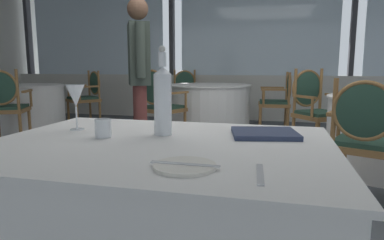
{
  "coord_description": "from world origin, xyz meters",
  "views": [
    {
      "loc": [
        0.42,
        -2.93,
        1.02
      ],
      "look_at": [
        0.06,
        -1.51,
        0.79
      ],
      "focal_mm": 32.14,
      "sensor_mm": 36.0,
      "label": 1
    }
  ],
  "objects_px": {
    "water_bottle": "(163,99)",
    "dining_chair_2_2": "(187,91)",
    "dining_chair_1_0": "(366,133)",
    "side_plate": "(185,166)",
    "dining_chair_2_0": "(159,100)",
    "dining_chair_0_2": "(88,93)",
    "diner_person_0": "(139,71)",
    "water_tumbler": "(103,128)",
    "dining_chair_0_1": "(4,101)",
    "wine_glass": "(76,97)",
    "menu_book": "(264,133)",
    "dining_chair_1_2": "(314,104)",
    "dining_chair_2_1": "(280,97)"
  },
  "relations": [
    {
      "from": "water_tumbler",
      "to": "dining_chair_2_1",
      "type": "relative_size",
      "value": 0.08
    },
    {
      "from": "dining_chair_0_2",
      "to": "dining_chair_2_0",
      "type": "distance_m",
      "value": 1.94
    },
    {
      "from": "menu_book",
      "to": "dining_chair_2_0",
      "type": "height_order",
      "value": "dining_chair_2_0"
    },
    {
      "from": "dining_chair_0_1",
      "to": "dining_chair_0_2",
      "type": "relative_size",
      "value": 1.05
    },
    {
      "from": "dining_chair_1_2",
      "to": "dining_chair_2_2",
      "type": "height_order",
      "value": "dining_chair_1_2"
    },
    {
      "from": "dining_chair_0_1",
      "to": "dining_chair_0_2",
      "type": "xyz_separation_m",
      "value": [
        0.18,
        1.69,
        -0.03
      ]
    },
    {
      "from": "dining_chair_0_2",
      "to": "diner_person_0",
      "type": "bearing_deg",
      "value": 78.04
    },
    {
      "from": "water_tumbler",
      "to": "water_bottle",
      "type": "bearing_deg",
      "value": 26.38
    },
    {
      "from": "wine_glass",
      "to": "water_tumbler",
      "type": "xyz_separation_m",
      "value": [
        0.2,
        -0.12,
        -0.11
      ]
    },
    {
      "from": "diner_person_0",
      "to": "dining_chair_2_0",
      "type": "bearing_deg",
      "value": -109.24
    },
    {
      "from": "dining_chair_1_0",
      "to": "dining_chair_1_2",
      "type": "distance_m",
      "value": 1.69
    },
    {
      "from": "diner_person_0",
      "to": "dining_chair_0_1",
      "type": "bearing_deg",
      "value": -36.41
    },
    {
      "from": "menu_book",
      "to": "water_tumbler",
      "type": "bearing_deg",
      "value": -174.8
    },
    {
      "from": "water_bottle",
      "to": "dining_chair_0_1",
      "type": "xyz_separation_m",
      "value": [
        -2.91,
        2.28,
        -0.31
      ]
    },
    {
      "from": "water_tumbler",
      "to": "menu_book",
      "type": "height_order",
      "value": "water_tumbler"
    },
    {
      "from": "water_bottle",
      "to": "dining_chair_2_0",
      "type": "distance_m",
      "value": 3.18
    },
    {
      "from": "wine_glass",
      "to": "dining_chair_2_0",
      "type": "relative_size",
      "value": 0.21
    },
    {
      "from": "water_bottle",
      "to": "dining_chair_2_2",
      "type": "relative_size",
      "value": 0.39
    },
    {
      "from": "water_bottle",
      "to": "dining_chair_0_1",
      "type": "distance_m",
      "value": 3.71
    },
    {
      "from": "water_bottle",
      "to": "dining_chair_0_2",
      "type": "bearing_deg",
      "value": 124.5
    },
    {
      "from": "dining_chair_2_2",
      "to": "dining_chair_2_1",
      "type": "bearing_deg",
      "value": 29.94
    },
    {
      "from": "wine_glass",
      "to": "dining_chair_2_0",
      "type": "distance_m",
      "value": 3.05
    },
    {
      "from": "dining_chair_0_1",
      "to": "water_tumbler",
      "type": "bearing_deg",
      "value": -155.55
    },
    {
      "from": "dining_chair_0_1",
      "to": "dining_chair_2_1",
      "type": "height_order",
      "value": "dining_chair_0_1"
    },
    {
      "from": "dining_chair_0_2",
      "to": "dining_chair_2_1",
      "type": "bearing_deg",
      "value": 127.03
    },
    {
      "from": "side_plate",
      "to": "dining_chair_1_0",
      "type": "bearing_deg",
      "value": 63.58
    },
    {
      "from": "dining_chair_0_1",
      "to": "dining_chair_2_0",
      "type": "height_order",
      "value": "dining_chair_2_0"
    },
    {
      "from": "menu_book",
      "to": "dining_chair_0_2",
      "type": "height_order",
      "value": "dining_chair_0_2"
    },
    {
      "from": "menu_book",
      "to": "dining_chair_2_2",
      "type": "height_order",
      "value": "dining_chair_2_2"
    },
    {
      "from": "side_plate",
      "to": "dining_chair_2_0",
      "type": "relative_size",
      "value": 0.19
    },
    {
      "from": "menu_book",
      "to": "dining_chair_2_1",
      "type": "xyz_separation_m",
      "value": [
        0.08,
        3.95,
        -0.2
      ]
    },
    {
      "from": "water_tumbler",
      "to": "wine_glass",
      "type": "bearing_deg",
      "value": 148.65
    },
    {
      "from": "dining_chair_1_0",
      "to": "water_bottle",
      "type": "bearing_deg",
      "value": 163.57
    },
    {
      "from": "dining_chair_1_0",
      "to": "side_plate",
      "type": "bearing_deg",
      "value": 176.57
    },
    {
      "from": "water_bottle",
      "to": "dining_chair_1_0",
      "type": "height_order",
      "value": "water_bottle"
    },
    {
      "from": "menu_book",
      "to": "dining_chair_2_0",
      "type": "distance_m",
      "value": 3.26
    },
    {
      "from": "dining_chair_0_1",
      "to": "dining_chair_2_0",
      "type": "bearing_deg",
      "value": -93.34
    },
    {
      "from": "wine_glass",
      "to": "water_tumbler",
      "type": "relative_size",
      "value": 2.75
    },
    {
      "from": "side_plate",
      "to": "menu_book",
      "type": "relative_size",
      "value": 0.7
    },
    {
      "from": "dining_chair_0_1",
      "to": "dining_chair_0_2",
      "type": "bearing_deg",
      "value": -29.93
    },
    {
      "from": "side_plate",
      "to": "dining_chair_1_0",
      "type": "relative_size",
      "value": 0.2
    },
    {
      "from": "dining_chair_0_2",
      "to": "dining_chair_1_2",
      "type": "relative_size",
      "value": 0.95
    },
    {
      "from": "side_plate",
      "to": "dining_chair_2_1",
      "type": "distance_m",
      "value": 4.49
    },
    {
      "from": "dining_chair_0_2",
      "to": "diner_person_0",
      "type": "height_order",
      "value": "diner_person_0"
    },
    {
      "from": "water_tumbler",
      "to": "dining_chair_2_0",
      "type": "bearing_deg",
      "value": 105.43
    },
    {
      "from": "dining_chair_1_2",
      "to": "dining_chair_2_2",
      "type": "distance_m",
      "value": 2.79
    },
    {
      "from": "menu_book",
      "to": "dining_chair_2_2",
      "type": "bearing_deg",
      "value": 97.34
    },
    {
      "from": "menu_book",
      "to": "dining_chair_2_2",
      "type": "relative_size",
      "value": 0.28
    },
    {
      "from": "side_plate",
      "to": "dining_chair_1_2",
      "type": "xyz_separation_m",
      "value": [
        0.68,
        3.46,
        -0.17
      ]
    },
    {
      "from": "dining_chair_2_2",
      "to": "dining_chair_1_0",
      "type": "bearing_deg",
      "value": -0.7
    }
  ]
}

